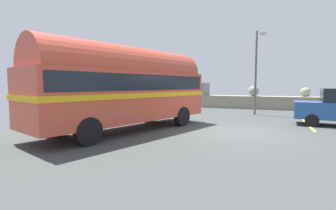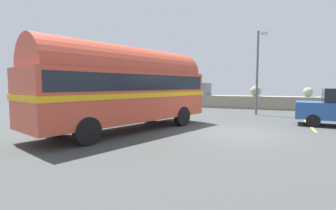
% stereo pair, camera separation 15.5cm
% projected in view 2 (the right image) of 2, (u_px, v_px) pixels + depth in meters
% --- Properties ---
extents(ground, '(32.00, 26.00, 0.02)m').
position_uv_depth(ground, '(236.00, 132.00, 10.49)').
color(ground, '#3F4241').
extents(breakwater, '(31.36, 1.84, 2.25)m').
position_uv_depth(breakwater, '(253.00, 101.00, 21.28)').
color(breakwater, gray).
rests_on(breakwater, ground).
extents(vintage_coach, '(4.93, 8.90, 3.70)m').
position_uv_depth(vintage_coach, '(126.00, 85.00, 10.72)').
color(vintage_coach, black).
rests_on(vintage_coach, ground).
extents(lamp_post, '(0.66, 0.73, 5.67)m').
position_uv_depth(lamp_post, '(258.00, 68.00, 16.48)').
color(lamp_post, '#5B5B60').
rests_on(lamp_post, ground).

